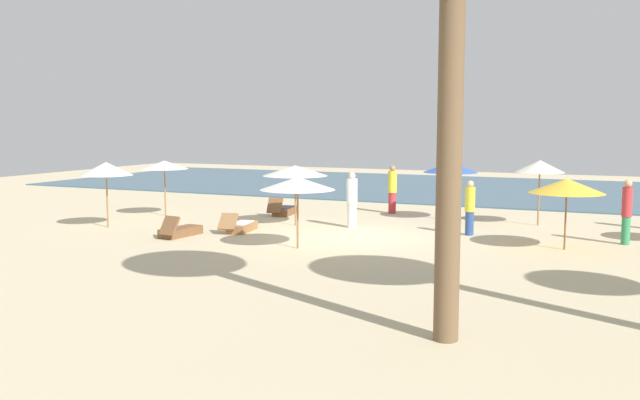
# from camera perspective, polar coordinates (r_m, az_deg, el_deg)

# --- Properties ---
(ground_plane) EXTENTS (60.00, 60.00, 0.00)m
(ground_plane) POSITION_cam_1_polar(r_m,az_deg,el_deg) (22.24, 3.30, -3.04)
(ground_plane) COLOR beige
(ocean_water) EXTENTS (48.00, 16.00, 0.06)m
(ocean_water) POSITION_cam_1_polar(r_m,az_deg,el_deg) (38.48, 12.27, 0.92)
(ocean_water) COLOR #3D6075
(ocean_water) RESTS_ON ground_plane
(umbrella_0) EXTENTS (1.71, 1.71, 2.31)m
(umbrella_0) POSITION_cam_1_polar(r_m,az_deg,el_deg) (25.59, 17.62, 2.65)
(umbrella_0) COLOR olive
(umbrella_0) RESTS_ON ground_plane
(umbrella_2) EXTENTS (1.84, 1.84, 2.15)m
(umbrella_2) POSITION_cam_1_polar(r_m,az_deg,el_deg) (27.61, -12.66, 2.83)
(umbrella_2) COLOR olive
(umbrella_2) RESTS_ON ground_plane
(umbrella_3) EXTENTS (2.18, 2.18, 2.08)m
(umbrella_3) POSITION_cam_1_polar(r_m,az_deg,el_deg) (19.96, -1.86, 1.37)
(umbrella_3) COLOR olive
(umbrella_3) RESTS_ON ground_plane
(umbrella_4) EXTENTS (2.01, 2.01, 2.17)m
(umbrella_4) POSITION_cam_1_polar(r_m,az_deg,el_deg) (26.13, 10.67, 2.65)
(umbrella_4) COLOR brown
(umbrella_4) RESTS_ON ground_plane
(umbrella_5) EXTENTS (1.82, 1.82, 2.28)m
(umbrella_5) POSITION_cam_1_polar(r_m,az_deg,el_deg) (25.02, -17.16, 2.46)
(umbrella_5) COLOR olive
(umbrella_5) RESTS_ON ground_plane
(umbrella_6) EXTENTS (2.13, 2.13, 2.06)m
(umbrella_6) POSITION_cam_1_polar(r_m,az_deg,el_deg) (20.98, 19.62, 1.10)
(umbrella_6) COLOR brown
(umbrella_6) RESTS_ON ground_plane
(umbrella_7) EXTENTS (2.30, 2.30, 2.13)m
(umbrella_7) POSITION_cam_1_polar(r_m,az_deg,el_deg) (24.41, -2.06, 2.43)
(umbrella_7) COLOR brown
(umbrella_7) RESTS_ON ground_plane
(lounger_0) EXTENTS (0.77, 1.71, 0.73)m
(lounger_0) POSITION_cam_1_polar(r_m,az_deg,el_deg) (22.70, -11.46, -2.52)
(lounger_0) COLOR brown
(lounger_0) RESTS_ON ground_plane
(lounger_1) EXTENTS (0.87, 1.78, 0.68)m
(lounger_1) POSITION_cam_1_polar(r_m,az_deg,el_deg) (23.36, -6.53, -2.17)
(lounger_1) COLOR olive
(lounger_1) RESTS_ON ground_plane
(lounger_2) EXTENTS (0.83, 1.71, 0.74)m
(lounger_2) POSITION_cam_1_polar(r_m,az_deg,el_deg) (27.39, -2.94, -0.85)
(lounger_2) COLOR brown
(lounger_2) RESTS_ON ground_plane
(person_1) EXTENTS (0.40, 0.40, 1.93)m
(person_1) POSITION_cam_1_polar(r_m,az_deg,el_deg) (27.83, 5.96, 0.90)
(person_1) COLOR #BF3338
(person_1) RESTS_ON ground_plane
(person_2) EXTENTS (0.41, 0.41, 1.95)m
(person_2) POSITION_cam_1_polar(r_m,az_deg,el_deg) (22.61, 23.89, -0.82)
(person_2) COLOR #338C59
(person_2) RESTS_ON ground_plane
(person_3) EXTENTS (0.40, 0.40, 1.93)m
(person_3) POSITION_cam_1_polar(r_m,az_deg,el_deg) (24.01, 2.64, 0.02)
(person_3) COLOR white
(person_3) RESTS_ON ground_plane
(person_4) EXTENTS (0.45, 0.45, 1.78)m
(person_4) POSITION_cam_1_polar(r_m,az_deg,el_deg) (22.91, 12.21, -0.61)
(person_4) COLOR #2D4C8C
(person_4) RESTS_ON ground_plane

